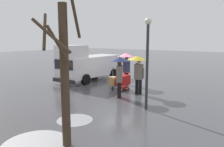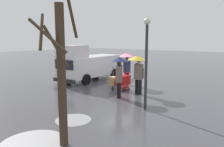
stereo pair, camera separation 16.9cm
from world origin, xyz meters
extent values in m
plane|color=#4C4C51|center=(0.00, 0.00, 0.00)|extent=(90.00, 90.00, 0.00)
cylinder|color=#ADAFB5|center=(-2.27, 7.90, 0.00)|extent=(1.91, 1.91, 0.01)
cylinder|color=#999BA0|center=(-1.79, 5.91, 0.00)|extent=(1.34, 1.34, 0.01)
cube|color=white|center=(3.37, -0.56, 1.06)|extent=(2.12, 5.26, 1.40)
cube|color=white|center=(3.31, 1.34, 2.18)|extent=(1.88, 1.46, 0.84)
cube|color=black|center=(3.29, 2.06, 1.38)|extent=(1.66, 0.11, 0.63)
cube|color=#232326|center=(3.29, 2.10, 0.32)|extent=(1.96, 0.22, 0.24)
cylinder|color=black|center=(2.34, 1.02, 0.36)|extent=(0.26, 0.73, 0.72)
cylinder|color=black|center=(4.30, 1.08, 0.36)|extent=(0.26, 0.73, 0.72)
cylinder|color=black|center=(2.44, -2.20, 0.36)|extent=(0.26, 0.73, 0.72)
cylinder|color=black|center=(4.40, -2.14, 0.36)|extent=(0.26, 0.73, 0.72)
cube|color=red|center=(-0.49, 0.74, 0.60)|extent=(0.54, 0.78, 0.56)
cube|color=red|center=(-0.49, 0.74, 0.14)|extent=(0.49, 0.70, 0.04)
cylinder|color=red|center=(-0.50, 0.32, 1.00)|extent=(0.58, 0.05, 0.04)
sphere|color=black|center=(-0.68, 1.05, 0.05)|extent=(0.10, 0.10, 0.10)
sphere|color=black|center=(-0.27, 1.04, 0.05)|extent=(0.10, 0.10, 0.10)
sphere|color=black|center=(-0.70, 0.44, 0.05)|extent=(0.10, 0.10, 0.10)
sphere|color=black|center=(-0.29, 0.43, 0.05)|extent=(0.10, 0.10, 0.10)
cube|color=#515156|center=(0.15, 0.89, 0.22)|extent=(0.52, 0.63, 0.03)
cylinder|color=#515156|center=(-0.05, 0.57, 0.77)|extent=(0.04, 0.04, 1.10)
cylinder|color=#515156|center=(0.39, 0.60, 0.77)|extent=(0.04, 0.04, 1.10)
cylinder|color=black|center=(-0.07, 0.57, 0.10)|extent=(0.06, 0.20, 0.20)
cylinder|color=black|center=(0.41, 0.61, 0.10)|extent=(0.06, 0.20, 0.20)
cube|color=tan|center=(0.15, 0.89, 0.37)|extent=(0.43, 0.53, 0.27)
cube|color=tan|center=(0.15, 0.89, 0.62)|extent=(0.48, 0.50, 0.25)
cylinder|color=black|center=(-1.35, 2.40, 0.41)|extent=(0.18, 0.18, 0.82)
cylinder|color=black|center=(-1.25, 2.22, 0.41)|extent=(0.18, 0.18, 0.82)
cube|color=slate|center=(-1.30, 2.31, 1.24)|extent=(0.45, 0.52, 0.84)
sphere|color=brown|center=(-1.30, 2.31, 1.78)|extent=(0.22, 0.22, 0.22)
cylinder|color=slate|center=(-1.42, 2.54, 1.19)|extent=(0.10, 0.10, 0.55)
cylinder|color=slate|center=(-1.20, 2.16, 1.46)|extent=(0.31, 0.23, 0.50)
cylinder|color=#333338|center=(-1.25, 2.22, 1.62)|extent=(0.02, 0.02, 0.86)
cone|color=navy|center=(-1.25, 2.22, 2.00)|extent=(1.04, 1.04, 0.22)
sphere|color=#333338|center=(-1.25, 2.22, 2.13)|extent=(0.04, 0.04, 0.04)
cylinder|color=black|center=(0.17, -0.69, 0.41)|extent=(0.18, 0.18, 0.82)
cylinder|color=black|center=(0.17, -0.49, 0.41)|extent=(0.18, 0.18, 0.82)
cube|color=#282D47|center=(0.17, -0.59, 1.24)|extent=(0.28, 0.44, 0.84)
sphere|color=#8C6647|center=(0.17, -0.59, 1.78)|extent=(0.22, 0.22, 0.22)
cylinder|color=#282D47|center=(0.17, -0.85, 1.19)|extent=(0.10, 0.10, 0.55)
cylinder|color=#282D47|center=(0.15, -0.41, 1.46)|extent=(0.30, 0.10, 0.50)
cylinder|color=#333338|center=(0.17, -0.49, 1.62)|extent=(0.02, 0.02, 0.86)
cone|color=#E0668E|center=(0.17, -0.49, 2.00)|extent=(1.04, 1.04, 0.22)
sphere|color=#333338|center=(0.17, -0.49, 2.13)|extent=(0.04, 0.04, 0.04)
cylinder|color=black|center=(-1.80, 1.03, 0.41)|extent=(0.18, 0.18, 0.82)
cylinder|color=black|center=(-1.61, 1.07, 0.41)|extent=(0.18, 0.18, 0.82)
cube|color=slate|center=(-1.70, 1.05, 1.24)|extent=(0.48, 0.35, 0.84)
sphere|color=beige|center=(-1.70, 1.05, 1.78)|extent=(0.22, 0.22, 0.22)
cylinder|color=slate|center=(-1.96, 1.00, 1.19)|extent=(0.10, 0.10, 0.55)
cylinder|color=slate|center=(-1.53, 1.10, 1.46)|extent=(0.15, 0.31, 0.50)
cylinder|color=#333338|center=(-1.61, 1.07, 1.62)|extent=(0.02, 0.02, 0.86)
cone|color=yellow|center=(-1.61, 1.07, 2.00)|extent=(1.04, 1.04, 0.22)
sphere|color=#333338|center=(-1.61, 1.07, 2.13)|extent=(0.04, 0.04, 0.04)
cylinder|color=#423323|center=(-3.05, 7.40, 1.96)|extent=(0.24, 0.24, 3.93)
cylinder|color=#423323|center=(-3.20, 7.90, 3.08)|extent=(1.08, 0.38, 0.87)
cylinder|color=#423323|center=(-2.75, 7.75, 3.21)|extent=(0.81, 0.71, 0.99)
cylinder|color=#423323|center=(-3.35, 7.24, 3.61)|extent=(0.42, 0.69, 1.18)
cylinder|color=#423323|center=(-3.20, 7.66, 2.82)|extent=(0.63, 0.39, 1.07)
cylinder|color=#2D2D33|center=(-3.30, 3.13, 1.80)|extent=(0.12, 0.12, 3.60)
sphere|color=#EAEACC|center=(-3.30, 3.13, 3.72)|extent=(0.28, 0.28, 0.28)
camera|label=1|loc=(-7.57, 11.25, 2.99)|focal=34.79mm
camera|label=2|loc=(-7.71, 11.15, 2.99)|focal=34.79mm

